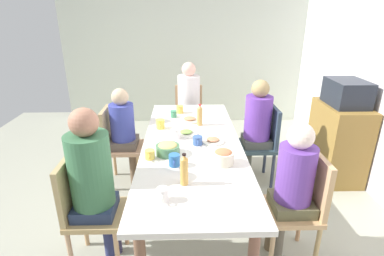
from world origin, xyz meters
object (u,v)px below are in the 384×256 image
at_px(cup_0, 163,195).
at_px(chair_1, 85,207).
at_px(person_2, 292,183).
at_px(person_1, 93,177).
at_px(cup_7, 174,114).
at_px(cup_4, 198,141).
at_px(bowl_0, 168,149).
at_px(chair_3, 263,140).
at_px(cup_1, 174,160).
at_px(chair_4, 189,113).
at_px(bottle_0, 184,170).
at_px(plate_2, 190,119).
at_px(person_0, 124,129).
at_px(person_3, 257,123).
at_px(plate_1, 213,141).
at_px(side_cabinet, 337,142).
at_px(plate_0, 186,133).
at_px(bottle_1, 200,115).
at_px(cup_2, 180,109).
at_px(chair_2, 302,203).
at_px(microwave, 347,93).
at_px(cup_6, 176,134).
at_px(cup_5, 150,155).
at_px(chair_0, 117,142).
at_px(dining_table, 192,151).
at_px(bowl_1, 223,157).
at_px(cup_3, 160,124).

bearing_deg(cup_0, chair_1, -115.11).
bearing_deg(person_2, person_1, -90.00).
bearing_deg(cup_7, cup_4, 17.54).
xyz_separation_m(person_2, bowl_0, (-0.38, -0.94, 0.11)).
height_order(chair_3, cup_0, chair_3).
height_order(chair_1, cup_1, chair_1).
height_order(person_1, chair_4, person_1).
bearing_deg(bottle_0, plate_2, 177.01).
relative_size(person_0, chair_1, 1.25).
xyz_separation_m(bowl_0, cup_4, (-0.19, 0.26, -0.01)).
bearing_deg(person_2, person_3, 179.91).
distance_m(plate_1, plate_2, 0.61).
bearing_deg(person_2, chair_1, -90.00).
bearing_deg(plate_1, chair_3, 132.08).
relative_size(plate_1, side_cabinet, 0.23).
bearing_deg(plate_0, bottle_1, 149.59).
relative_size(bowl_0, cup_2, 1.67).
bearing_deg(person_0, cup_7, 103.45).
bearing_deg(person_2, cup_0, -73.05).
bearing_deg(person_2, bowl_0, -112.00).
bearing_deg(plate_1, person_1, -56.28).
xyz_separation_m(chair_2, chair_3, (-1.19, 0.00, 0.00)).
bearing_deg(cup_0, cup_2, 176.99).
relative_size(chair_3, microwave, 1.88).
bearing_deg(chair_1, cup_6, 136.51).
bearing_deg(cup_0, chair_2, 105.51).
distance_m(person_0, bowl_0, 0.97).
xyz_separation_m(plate_1, cup_7, (-0.70, -0.38, 0.02)).
height_order(cup_5, microwave, microwave).
relative_size(chair_0, cup_7, 8.44).
distance_m(dining_table, cup_6, 0.23).
height_order(chair_3, chair_4, same).
xyz_separation_m(chair_3, cup_1, (1.01, -0.97, 0.29)).
height_order(cup_4, microwave, microwave).
height_order(bowl_0, cup_0, bowl_0).
xyz_separation_m(chair_3, bottle_1, (0.13, -0.73, 0.35)).
xyz_separation_m(chair_1, person_1, (0.00, 0.09, 0.26)).
bearing_deg(bowl_1, cup_5, -99.44).
relative_size(person_3, cup_5, 10.43).
xyz_separation_m(plate_2, cup_4, (0.63, 0.06, 0.03)).
bearing_deg(cup_3, chair_2, 49.42).
bearing_deg(person_1, person_0, 179.76).
xyz_separation_m(chair_2, cup_5, (-0.30, -1.18, 0.28)).
xyz_separation_m(chair_0, person_2, (1.19, 1.55, 0.18)).
distance_m(person_0, plate_0, 0.78).
bearing_deg(chair_2, person_0, -127.43).
xyz_separation_m(chair_1, plate_1, (-0.62, 1.02, 0.26)).
distance_m(chair_2, cup_6, 1.24).
bearing_deg(cup_5, person_1, -52.13).
relative_size(bowl_0, microwave, 0.42).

